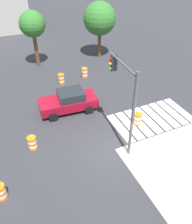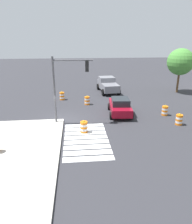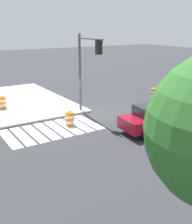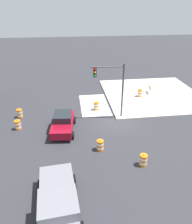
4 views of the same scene
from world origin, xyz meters
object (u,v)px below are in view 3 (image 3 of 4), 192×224
object	(u,v)px
sports_car	(155,118)
traffic_barrel_median_near	(154,93)
traffic_light_pole	(87,61)
traffic_barrel_crosswalk_end	(176,168)
traffic_barrel_median_far	(70,119)
traffic_barrel_near_corner	(159,105)
traffic_barrel_on_sidewalk	(2,103)

from	to	relation	value
sports_car	traffic_barrel_median_near	size ratio (longest dim) A/B	4.36
sports_car	traffic_light_pole	distance (m)	5.99
traffic_barrel_median_near	traffic_light_pole	size ratio (longest dim) A/B	0.19
sports_car	traffic_barrel_median_near	bearing A→B (deg)	-134.14
traffic_barrel_median_near	traffic_barrel_crosswalk_end	bearing A→B (deg)	49.65
traffic_barrel_median_near	traffic_light_pole	bearing A→B (deg)	7.76
traffic_barrel_crosswalk_end	traffic_barrel_median_far	distance (m)	8.14
traffic_barrel_near_corner	traffic_barrel_crosswalk_end	size ratio (longest dim) A/B	1.00
sports_car	traffic_barrel_median_near	xyz separation A→B (m)	(-5.65, -5.82, -0.36)
traffic_barrel_median_near	traffic_barrel_on_sidewalk	size ratio (longest dim) A/B	1.00
sports_car	traffic_barrel_crosswalk_end	xyz separation A→B (m)	(3.09, 4.47, -0.36)
traffic_light_pole	traffic_barrel_median_far	bearing A→B (deg)	29.54
sports_car	traffic_barrel_near_corner	size ratio (longest dim) A/B	4.36
traffic_barrel_near_corner	traffic_barrel_on_sidewalk	xyz separation A→B (m)	(10.01, -6.49, 0.15)
sports_car	traffic_barrel_median_far	distance (m)	5.32
sports_car	traffic_barrel_near_corner	bearing A→B (deg)	-139.30
traffic_barrel_on_sidewalk	traffic_light_pole	world-z (taller)	traffic_light_pole
traffic_barrel_near_corner	traffic_barrel_median_far	bearing A→B (deg)	-5.30
traffic_barrel_median_near	traffic_barrel_median_far	world-z (taller)	same
traffic_barrel_median_near	traffic_barrel_on_sidewalk	distance (m)	12.74
sports_car	traffic_barrel_on_sidewalk	world-z (taller)	sports_car
sports_car	traffic_barrel_crosswalk_end	distance (m)	5.44
sports_car	traffic_barrel_median_far	world-z (taller)	sports_car
traffic_barrel_median_far	traffic_barrel_on_sidewalk	world-z (taller)	traffic_barrel_on_sidewalk
traffic_light_pole	traffic_barrel_crosswalk_end	bearing A→B (deg)	82.14
traffic_barrel_median_far	traffic_barrel_median_near	bearing A→B (deg)	-167.10
traffic_barrel_median_far	traffic_barrel_crosswalk_end	bearing A→B (deg)	95.42
traffic_barrel_crosswalk_end	traffic_barrel_median_near	xyz separation A→B (m)	(-8.74, -10.29, 0.00)
traffic_barrel_on_sidewalk	traffic_barrel_median_near	bearing A→B (deg)	163.44
traffic_barrel_near_corner	traffic_light_pole	bearing A→B (deg)	-19.28
traffic_barrel_crosswalk_end	traffic_barrel_median_far	size ratio (longest dim) A/B	1.00
sports_car	traffic_light_pole	bearing A→B (deg)	-69.33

